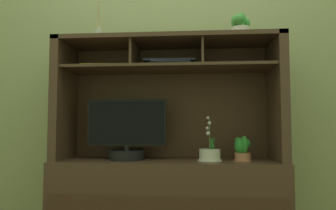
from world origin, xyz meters
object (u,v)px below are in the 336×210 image
at_px(tv_monitor, 127,135).
at_px(magazine_stack_centre, 107,68).
at_px(media_console, 168,168).
at_px(potted_fern, 242,149).
at_px(potted_orchid, 210,154).
at_px(magazine_stack_left, 169,64).
at_px(diffuser_bottle, 98,34).
at_px(potted_succulent, 240,26).

distance_m(tv_monitor, magazine_stack_centre, 0.54).
relative_size(media_console, potted_fern, 9.25).
bearing_deg(potted_orchid, tv_monitor, 177.61).
height_order(media_console, potted_orchid, media_console).
bearing_deg(magazine_stack_left, potted_orchid, -12.86).
relative_size(tv_monitor, magazine_stack_centre, 1.52).
relative_size(media_console, tv_monitor, 2.80).
xyz_separation_m(potted_fern, diffuser_bottle, (-1.02, 0.03, 0.83)).
distance_m(potted_orchid, diffuser_bottle, 1.18).
height_order(tv_monitor, potted_fern, tv_monitor).
distance_m(tv_monitor, potted_fern, 0.81).
xyz_separation_m(media_console, potted_fern, (0.51, -0.05, 0.14)).
relative_size(tv_monitor, potted_succulent, 3.09).
bearing_deg(potted_fern, media_console, 174.01).
height_order(media_console, magazine_stack_centre, media_console).
distance_m(media_console, potted_succulent, 1.12).
bearing_deg(magazine_stack_centre, potted_succulent, -4.73).
distance_m(potted_fern, magazine_stack_left, 0.79).
bearing_deg(magazine_stack_centre, media_console, -5.94).
bearing_deg(potted_fern, magazine_stack_left, 173.02).
height_order(potted_fern, potted_succulent, potted_succulent).
relative_size(magazine_stack_left, magazine_stack_centre, 1.00).
relative_size(media_console, potted_orchid, 5.20).
relative_size(magazine_stack_centre, diffuser_bottle, 1.23).
bearing_deg(magazine_stack_centre, potted_fern, -5.97).
xyz_separation_m(tv_monitor, potted_succulent, (0.81, -0.00, 0.77)).
bearing_deg(magazine_stack_left, potted_succulent, -4.59).
bearing_deg(potted_succulent, tv_monitor, 179.97).
xyz_separation_m(magazine_stack_left, diffuser_bottle, (-0.52, -0.03, 0.22)).
bearing_deg(magazine_stack_left, tv_monitor, -172.34).
distance_m(media_console, tv_monitor, 0.37).
xyz_separation_m(diffuser_bottle, potted_succulent, (1.03, -0.01, 0.03)).
height_order(media_console, diffuser_bottle, diffuser_bottle).
height_order(tv_monitor, potted_orchid, tv_monitor).
xyz_separation_m(tv_monitor, diffuser_bottle, (-0.22, 0.01, 0.74)).
bearing_deg(tv_monitor, diffuser_bottle, 177.01).
xyz_separation_m(magazine_stack_centre, diffuser_bottle, (-0.05, -0.07, 0.24)).
bearing_deg(magazine_stack_left, media_console, -132.89).
xyz_separation_m(potted_orchid, potted_fern, (0.22, 0.00, 0.04)).
bearing_deg(tv_monitor, magazine_stack_centre, 154.79).
relative_size(magazine_stack_left, potted_succulent, 2.03).
distance_m(potted_orchid, magazine_stack_left, 0.71).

